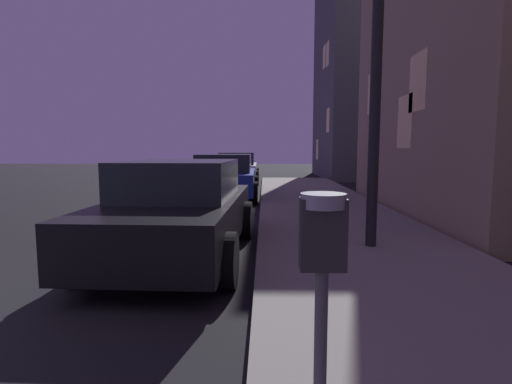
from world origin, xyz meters
name	(u,v)px	position (x,y,z in m)	size (l,w,h in m)	color
parking_meter	(322,266)	(4.35, -0.26, 1.12)	(0.19, 0.19, 1.27)	#59595B
car_black	(180,210)	(2.85, 3.85, 0.71)	(2.08, 4.22, 1.43)	black
car_blue	(225,177)	(2.85, 10.64, 0.72)	(2.14, 4.11, 1.43)	navy
car_silver	(238,168)	(2.85, 16.46, 0.72)	(2.01, 4.35, 1.43)	#B7B7BF
building_far	(387,70)	(10.86, 20.60, 5.96)	(7.14, 7.70, 11.91)	#4C4C56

